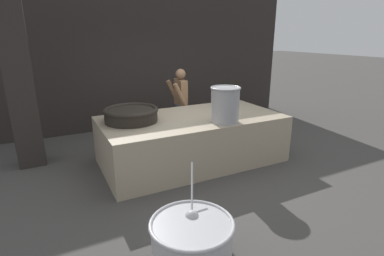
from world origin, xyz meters
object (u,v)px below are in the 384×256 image
(prep_bowl_vegetables, at_px, (192,237))
(stock_pot, at_px, (225,104))
(giant_wok_near, at_px, (131,114))
(cook, at_px, (180,102))

(prep_bowl_vegetables, bearing_deg, stock_pot, 48.82)
(giant_wok_near, xyz_separation_m, cook, (1.41, 1.03, -0.13))
(giant_wok_near, xyz_separation_m, prep_bowl_vegetables, (-0.10, -2.50, -0.77))
(giant_wok_near, height_order, prep_bowl_vegetables, giant_wok_near)
(giant_wok_near, distance_m, cook, 1.75)
(cook, height_order, prep_bowl_vegetables, cook)
(stock_pot, distance_m, prep_bowl_vegetables, 2.49)
(cook, bearing_deg, prep_bowl_vegetables, 71.72)
(stock_pot, relative_size, prep_bowl_vegetables, 0.54)
(stock_pot, height_order, cook, cook)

